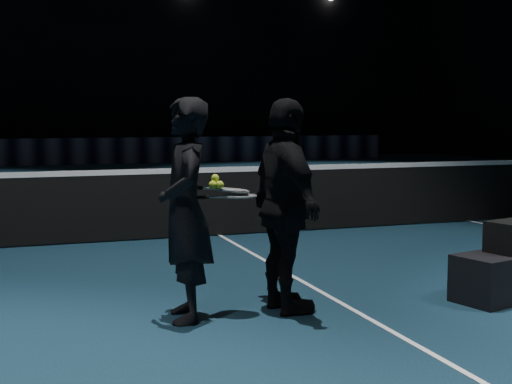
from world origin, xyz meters
The scene contains 11 objects.
floor centered at (0.00, 0.00, 0.00)m, with size 36.00×36.00×0.00m, color #0E1F32.
wall_back centered at (0.00, 18.00, 5.00)m, with size 30.00×30.00×0.00m, color black.
court_lines centered at (0.00, 0.00, 0.00)m, with size 10.98×23.78×0.01m, color white, non-canonical shape.
net_mesh centered at (0.00, 0.00, 0.45)m, with size 12.80×0.02×0.86m, color black.
net_tape centered at (0.00, 0.00, 0.92)m, with size 12.80×0.03×0.07m, color white.
sponsor_backdrop centered at (0.00, 15.50, 0.45)m, with size 22.00×0.15×0.90m, color black.
player_a centered at (-1.41, -3.82, 0.90)m, with size 0.66×0.43×1.80m, color black.
player_b centered at (-0.56, -3.87, 0.90)m, with size 1.05×0.44×1.80m, color black.
racket_lower centered at (-0.96, -3.85, 1.00)m, with size 0.68×0.22×0.03m, color black, non-canonical shape.
racket_upper centered at (-1.00, -3.80, 1.04)m, with size 0.68×0.22×0.03m, color black, non-canonical shape.
tennis_balls centered at (-1.15, -3.83, 1.11)m, with size 0.12×0.10×0.12m, color #BFF133, non-canonical shape.
Camera 1 is at (-2.74, -9.35, 1.65)m, focal length 50.00 mm.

